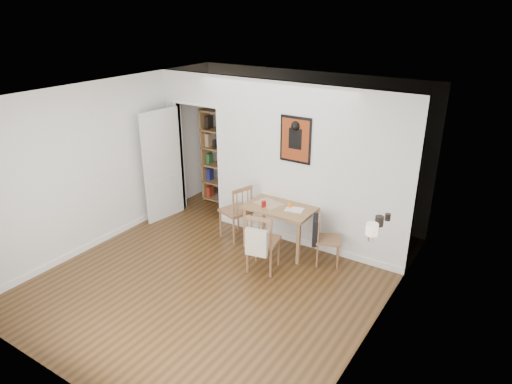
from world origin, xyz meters
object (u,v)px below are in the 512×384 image
Objects in this scene: chair_left at (236,211)px; chair_front at (263,241)px; red_glass at (264,204)px; ceramic_jar_a at (379,221)px; ceramic_jar_b at (388,217)px; notebook at (294,210)px; orange_fruit at (290,205)px; bookshelf at (221,158)px; mantel_lamp at (372,230)px; fireplace at (377,271)px; chair_right at (327,239)px; dining_table at (280,211)px.

chair_left reaches higher than chair_front.
ceramic_jar_a is at bearing -15.08° from red_glass.
notebook is at bearing 163.09° from ceramic_jar_b.
chair_left is 0.99m from orange_fruit.
bookshelf is 6.89× the size of notebook.
notebook is at bearing 79.42° from chair_front.
bookshelf is (-2.01, 1.70, 0.44)m from chair_front.
bookshelf is at bearing 150.38° from mantel_lamp.
fireplace is 9.90× the size of ceramic_jar_a.
notebook is (2.14, -1.00, -0.18)m from bookshelf.
chair_left is at bearing 164.71° from fireplace.
fireplace is at bearing -37.69° from chair_right.
chair_left reaches higher than notebook.
red_glass is at bearing 120.96° from chair_front.
ceramic_jar_b is at bearing -8.44° from chair_left.
chair_left is 7.58× the size of ceramic_jar_a.
ceramic_jar_a reaches higher than ceramic_jar_b.
chair_right is (1.62, 0.06, -0.07)m from chair_left.
notebook is 2.12× the size of ceramic_jar_a.
chair_right is 0.98m from chair_front.
chair_front is 7.36× the size of ceramic_jar_a.
chair_left is 2.73m from fireplace.
ceramic_jar_a is 0.21m from ceramic_jar_b.
bookshelf is (-1.10, 1.09, 0.43)m from chair_left.
mantel_lamp is (1.56, -1.10, 0.56)m from notebook.
dining_table is at bearing 99.28° from chair_front.
chair_right is 0.67m from notebook.
dining_table is at bearing 148.53° from mantel_lamp.
mantel_lamp is (1.67, -1.15, 0.53)m from orange_fruit.
bookshelf is at bearing 145.57° from red_glass.
chair_left is at bearing -175.20° from notebook.
orange_fruit reaches higher than dining_table.
mantel_lamp is (2.02, -0.95, 0.52)m from red_glass.
bookshelf is 20.89× the size of ceramic_jar_b.
fireplace reaches higher than orange_fruit.
chair_front reaches higher than orange_fruit.
notebook is 1.69m from ceramic_jar_b.
red_glass is (-0.21, -0.15, 0.13)m from dining_table.
dining_table is 0.73m from chair_front.
chair_front is 1.85m from ceramic_jar_b.
orange_fruit reaches higher than notebook.
bookshelf is at bearing 135.21° from chair_left.
chair_front is (0.11, -0.70, -0.17)m from dining_table.
fireplace reaches higher than chair_left.
bookshelf is at bearing 154.12° from fireplace.
mantel_lamp is at bearing -29.62° from bookshelf.
red_glass is (-0.33, 0.55, 0.31)m from chair_front.
chair_right is at bearing -2.18° from dining_table.
ceramic_jar_b is (1.68, 0.22, 0.73)m from chair_front.
ceramic_jar_a is (0.93, -0.65, 0.82)m from chair_right.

